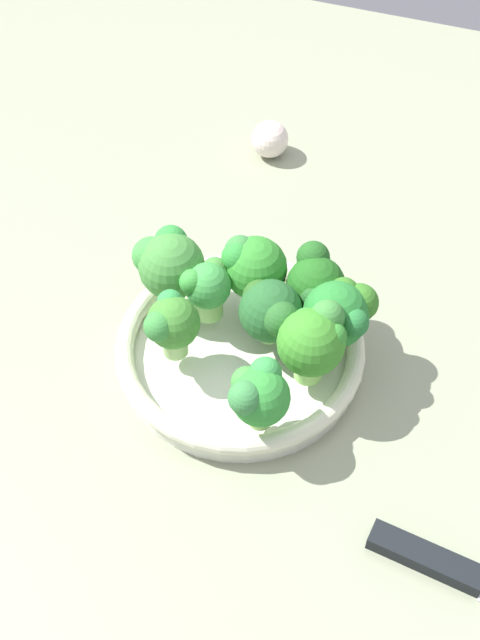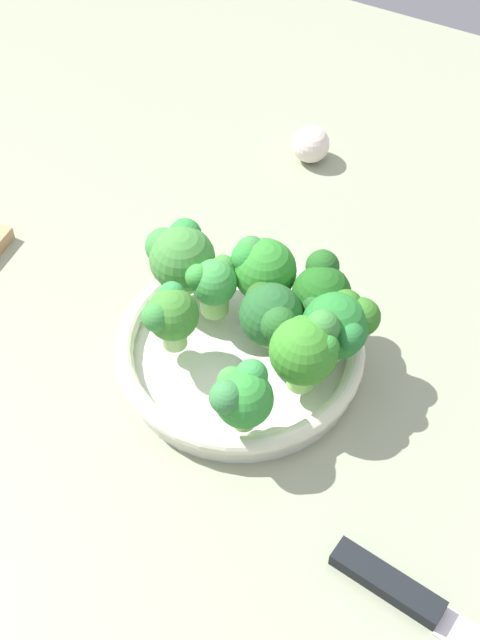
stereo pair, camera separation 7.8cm
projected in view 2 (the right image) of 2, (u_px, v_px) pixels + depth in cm
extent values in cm
cube|color=gray|center=(228.00, 350.00, 85.51)|extent=(130.00, 130.00, 2.50)
cylinder|color=silver|center=(240.00, 356.00, 82.54)|extent=(22.93, 22.93, 1.45)
torus|color=beige|center=(240.00, 346.00, 81.30)|extent=(23.88, 23.88, 1.77)
cylinder|color=#9BCB69|center=(244.00, 416.00, 73.96)|extent=(2.11, 2.11, 1.99)
sphere|color=#318E35|center=(244.00, 399.00, 71.92)|extent=(5.14, 5.14, 5.14)
sphere|color=#388241|center=(227.00, 397.00, 70.49)|extent=(2.99, 2.99, 2.99)
sphere|color=#3F8C3B|center=(232.00, 382.00, 72.49)|extent=(2.75, 2.75, 2.75)
sphere|color=green|center=(252.00, 375.00, 71.97)|extent=(2.84, 2.84, 2.84)
cylinder|color=#8EC759|center=(319.00, 314.00, 81.40)|extent=(2.42, 2.42, 1.99)
sphere|color=#1F5D1B|center=(322.00, 294.00, 79.24)|extent=(5.60, 5.60, 5.60)
sphere|color=#265C27|center=(316.00, 304.00, 77.78)|extent=(2.67, 2.67, 2.67)
sphere|color=#215A1F|center=(323.00, 266.00, 79.50)|extent=(3.20, 3.20, 3.20)
cylinder|color=#92D171|center=(332.00, 347.00, 78.82)|extent=(2.24, 2.24, 2.07)
sphere|color=#27792E|center=(335.00, 326.00, 76.48)|extent=(6.17, 6.17, 6.17)
sphere|color=#337322|center=(346.00, 306.00, 76.94)|extent=(2.99, 2.99, 2.99)
sphere|color=#257032|center=(351.00, 336.00, 74.35)|extent=(2.67, 2.67, 2.67)
sphere|color=#337423|center=(361.00, 317.00, 76.69)|extent=(3.56, 3.56, 3.56)
cylinder|color=#88BF67|center=(264.00, 291.00, 83.38)|extent=(2.33, 2.33, 1.86)
sphere|color=#30872B|center=(265.00, 270.00, 81.13)|extent=(6.16, 6.16, 6.16)
sphere|color=#2C8A32|center=(246.00, 257.00, 80.34)|extent=(3.08, 3.08, 3.08)
sphere|color=#367F39|center=(247.00, 250.00, 80.87)|extent=(3.08, 3.08, 3.08)
cylinder|color=#86B85E|center=(269.00, 335.00, 79.86)|extent=(2.01, 2.01, 1.77)
sphere|color=#245C2A|center=(270.00, 316.00, 77.70)|extent=(5.92, 5.92, 5.92)
sphere|color=#1C5C2D|center=(262.00, 298.00, 78.18)|extent=(2.97, 2.97, 2.97)
sphere|color=#2A581F|center=(262.00, 299.00, 78.07)|extent=(3.15, 3.15, 3.15)
sphere|color=#266026|center=(278.00, 324.00, 75.67)|extent=(3.38, 3.38, 3.38)
cylinder|color=#8AC368|center=(214.00, 301.00, 82.14)|extent=(2.79, 2.79, 2.46)
sphere|color=green|center=(214.00, 282.00, 80.08)|extent=(4.46, 4.46, 4.46)
sphere|color=#3F8336|center=(223.00, 268.00, 80.67)|extent=(2.55, 2.55, 2.55)
sphere|color=green|center=(196.00, 279.00, 79.09)|extent=(2.45, 2.45, 2.45)
sphere|color=#308537|center=(196.00, 283.00, 79.35)|extent=(1.91, 1.91, 1.91)
cylinder|color=#9CCA74|center=(174.00, 334.00, 79.42)|extent=(2.37, 2.37, 2.57)
sphere|color=#3E822F|center=(172.00, 314.00, 77.21)|extent=(4.91, 4.91, 4.91)
sphere|color=#38873A|center=(157.00, 317.00, 76.05)|extent=(2.89, 2.89, 2.89)
sphere|color=#3D8330|center=(156.00, 314.00, 76.22)|extent=(2.40, 2.40, 2.40)
sphere|color=green|center=(172.00, 295.00, 77.33)|extent=(2.49, 2.49, 2.49)
cylinder|color=#90D866|center=(184.00, 280.00, 84.29)|extent=(2.46, 2.46, 1.86)
sphere|color=#418739|center=(182.00, 259.00, 81.96)|extent=(6.44, 6.44, 6.44)
sphere|color=#3C913D|center=(164.00, 246.00, 82.38)|extent=(3.70, 3.70, 3.70)
sphere|color=#2F8C38|center=(185.00, 235.00, 82.32)|extent=(3.27, 3.27, 3.27)
cylinder|color=#94D567|center=(301.00, 374.00, 76.38)|extent=(2.59, 2.59, 2.77)
sphere|color=#398828|center=(304.00, 351.00, 73.80)|extent=(6.09, 6.09, 6.09)
sphere|color=#32872D|center=(325.00, 347.00, 72.71)|extent=(2.50, 2.50, 2.50)
sphere|color=#3B8438|center=(323.00, 327.00, 73.37)|extent=(3.06, 3.06, 3.06)
sphere|color=#318D30|center=(302.00, 331.00, 74.48)|extent=(2.92, 2.92, 2.92)
cube|color=black|center=(387.00, 582.00, 67.97)|extent=(3.38, 9.80, 1.50)
sphere|color=silver|center=(311.00, 144.00, 100.91)|extent=(4.43, 4.43, 4.43)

